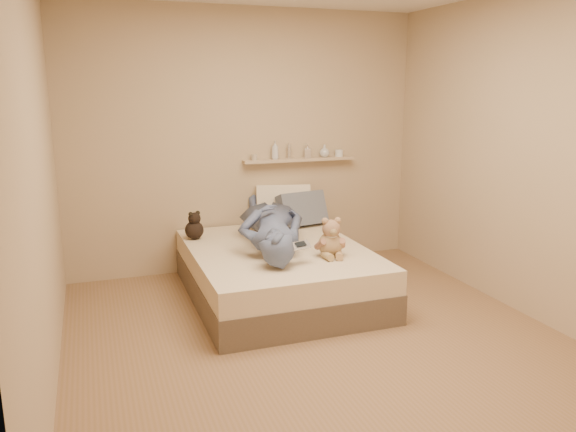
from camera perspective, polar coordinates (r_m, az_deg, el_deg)
name	(u,v)px	position (r m, az deg, el deg)	size (l,w,h in m)	color
room	(319,166)	(3.92, 3.20, 5.13)	(3.80, 3.80, 3.80)	#856244
bed	(277,272)	(5.02, -1.08, -5.75)	(1.50, 1.90, 0.45)	brown
game_console	(300,246)	(4.46, 1.25, -3.02)	(0.19, 0.12, 0.06)	#BABBC1
teddy_bear	(331,241)	(4.67, 4.38, -2.50)	(0.28, 0.27, 0.34)	#9A7854
dark_plush	(194,227)	(5.28, -9.50, -1.12)	(0.17, 0.17, 0.27)	black
pillow_cream	(283,205)	(5.77, -0.49, 1.13)	(0.55, 0.16, 0.40)	beige
pillow_grey	(302,209)	(5.70, 1.45, 0.67)	(0.50, 0.14, 0.34)	slate
person	(271,224)	(5.01, -1.77, -0.78)	(0.59, 1.61, 0.39)	#4C5378
wall_shelf	(300,160)	(5.84, 1.18, 5.74)	(1.20, 0.12, 0.03)	tan
shelf_bottles	(306,151)	(5.85, 1.80, 6.59)	(1.01, 0.11, 0.19)	#BDB4A2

